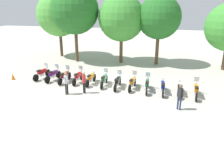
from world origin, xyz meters
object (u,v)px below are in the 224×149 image
at_px(traffic_cone, 13,77).
at_px(person_2, 84,81).
at_px(person_1, 66,81).
at_px(tree_3, 159,17).
at_px(motorcycle_5, 104,80).
at_px(motorcycle_11, 196,90).
at_px(motorcycle_4, 91,78).
at_px(motorcycle_8, 147,85).
at_px(motorcycle_10, 179,89).
at_px(tree_1, 75,10).
at_px(motorcycle_7, 132,83).
at_px(tree_0, 59,14).
at_px(motorcycle_3, 78,77).
at_px(tree_2, 121,18).
at_px(motorcycle_6, 118,82).
at_px(motorcycle_0, 42,73).
at_px(motorcycle_9, 163,87).
at_px(motorcycle_2, 65,76).
at_px(motorcycle_1, 53,75).
at_px(person_0, 180,95).

bearing_deg(traffic_cone, person_2, -12.07).
bearing_deg(person_1, tree_3, 76.87).
relative_size(motorcycle_5, motorcycle_11, 1.00).
bearing_deg(person_2, motorcycle_4, -136.80).
bearing_deg(motorcycle_8, motorcycle_10, -96.40).
relative_size(motorcycle_8, tree_1, 0.26).
distance_m(motorcycle_11, tree_3, 9.91).
bearing_deg(person_1, tree_1, 125.66).
distance_m(motorcycle_5, motorcycle_7, 2.36).
bearing_deg(tree_0, motorcycle_3, -57.63).
xyz_separation_m(motorcycle_11, tree_3, (-3.04, 8.29, 4.51)).
relative_size(motorcycle_10, tree_2, 0.30).
xyz_separation_m(person_1, tree_2, (2.34, 9.79, 3.86)).
relative_size(motorcycle_4, motorcycle_5, 1.00).
xyz_separation_m(motorcycle_6, motorcycle_10, (4.70, -0.38, -0.01)).
xyz_separation_m(motorcycle_0, motorcycle_4, (4.70, -0.38, -0.01)).
distance_m(motorcycle_7, tree_0, 14.37).
relative_size(motorcycle_0, motorcycle_9, 0.98).
relative_size(motorcycle_7, tree_2, 0.30).
relative_size(motorcycle_5, tree_0, 0.28).
bearing_deg(motorcycle_2, person_2, -123.76).
relative_size(motorcycle_4, motorcycle_6, 1.00).
bearing_deg(motorcycle_6, motorcycle_7, -83.53).
bearing_deg(motorcycle_3, motorcycle_7, -91.64).
bearing_deg(person_2, motorcycle_1, -80.33).
height_order(motorcycle_10, person_1, person_1).
relative_size(motorcycle_3, tree_3, 0.30).
distance_m(person_0, tree_1, 15.34).
bearing_deg(person_2, motorcycle_5, -169.99).
bearing_deg(person_0, motorcycle_5, -87.72).
xyz_separation_m(motorcycle_0, motorcycle_6, (7.05, -0.75, 0.00)).
xyz_separation_m(motorcycle_9, tree_1, (-9.68, 7.42, 5.20)).
relative_size(motorcycle_10, tree_3, 0.30).
distance_m(motorcycle_8, motorcycle_10, 2.37).
xyz_separation_m(motorcycle_1, tree_1, (-0.28, 6.56, 5.18)).
bearing_deg(motorcycle_9, motorcycle_6, 83.28).
bearing_deg(tree_1, motorcycle_1, -87.53).
height_order(motorcycle_1, motorcycle_11, same).
relative_size(motorcycle_0, motorcycle_4, 0.98).
bearing_deg(tree_2, motorcycle_6, -81.78).
relative_size(motorcycle_3, motorcycle_5, 1.00).
distance_m(motorcycle_10, person_1, 8.35).
bearing_deg(motorcycle_10, person_0, -179.41).
relative_size(motorcycle_6, tree_2, 0.30).
bearing_deg(motorcycle_11, person_1, 104.60).
xyz_separation_m(motorcycle_4, person_1, (-1.10, -2.45, 0.54)).
relative_size(motorcycle_0, motorcycle_3, 0.98).
distance_m(motorcycle_1, motorcycle_10, 10.62).
bearing_deg(motorcycle_4, motorcycle_3, 88.72).
xyz_separation_m(motorcycle_5, motorcycle_7, (2.36, -0.18, 0.00)).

